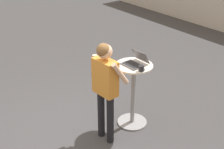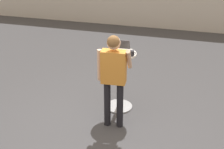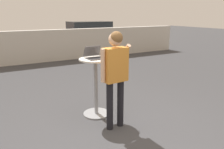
% 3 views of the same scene
% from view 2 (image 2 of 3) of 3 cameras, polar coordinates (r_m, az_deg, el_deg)
% --- Properties ---
extents(ground_plane, '(50.00, 50.00, 0.00)m').
position_cam_2_polar(ground_plane, '(5.13, -2.77, -11.46)').
color(ground_plane, '#3D3D3F').
extents(pavement_kerb, '(13.71, 0.35, 1.26)m').
position_cam_2_polar(pavement_kerb, '(10.68, 8.51, 11.87)').
color(pavement_kerb, beige).
rests_on(pavement_kerb, ground_plane).
extents(cafe_table, '(0.59, 0.59, 1.09)m').
position_cam_2_polar(cafe_table, '(5.63, 1.33, -0.57)').
color(cafe_table, gray).
rests_on(cafe_table, ground_plane).
extents(laptop, '(0.33, 0.35, 0.22)m').
position_cam_2_polar(laptop, '(5.44, 1.42, 4.52)').
color(laptop, '#515156').
rests_on(laptop, cafe_table).
extents(coffee_mug, '(0.12, 0.08, 0.09)m').
position_cam_2_polar(coffee_mug, '(5.31, 3.64, 3.93)').
color(coffee_mug, '#232328').
rests_on(coffee_mug, cafe_table).
extents(standing_person, '(0.53, 0.38, 1.62)m').
position_cam_2_polar(standing_person, '(4.91, 0.29, 0.59)').
color(standing_person, black).
rests_on(standing_person, ground_plane).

